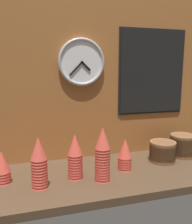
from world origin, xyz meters
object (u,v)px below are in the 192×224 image
at_px(cup_stack_far_left, 2,167).
at_px(menu_board, 152,72).
at_px(cup_stack_center_left, 75,156).
at_px(bowl_stack_right, 163,151).
at_px(cup_stack_center_right, 125,154).
at_px(wall_clock, 82,62).
at_px(cup_stack_center, 103,154).
at_px(bowl_stack_far_right, 182,145).
at_px(cup_stack_left, 39,162).

relative_size(cup_stack_far_left, menu_board, 0.30).
distance_m(cup_stack_center_left, bowl_stack_right, 0.57).
height_order(cup_stack_center_right, wall_clock, wall_clock).
height_order(wall_clock, menu_board, menu_board).
xyz_separation_m(bowl_stack_right, wall_clock, (-0.46, 0.19, 0.54)).
relative_size(bowl_stack_right, wall_clock, 0.56).
xyz_separation_m(cup_stack_center, wall_clock, (-0.03, 0.33, 0.46)).
height_order(bowl_stack_far_right, wall_clock, wall_clock).
distance_m(cup_stack_far_left, cup_stack_left, 0.20).
distance_m(cup_stack_left, bowl_stack_far_right, 0.93).
distance_m(cup_stack_far_left, wall_clock, 0.73).
bearing_deg(cup_stack_center_right, bowl_stack_right, 10.74).
height_order(cup_stack_center, menu_board, menu_board).
bearing_deg(cup_stack_far_left, cup_stack_center_left, -7.50).
xyz_separation_m(cup_stack_left, bowl_stack_far_right, (0.91, 0.17, -0.05)).
relative_size(cup_stack_far_left, bowl_stack_right, 1.05).
xyz_separation_m(cup_stack_center_right, menu_board, (0.29, 0.25, 0.45)).
height_order(cup_stack_center_left, cup_stack_center, cup_stack_center).
xyz_separation_m(cup_stack_far_left, bowl_stack_far_right, (1.09, 0.08, -0.01)).
height_order(bowl_stack_far_right, bowl_stack_right, bowl_stack_far_right).
xyz_separation_m(cup_stack_center_left, menu_board, (0.58, 0.28, 0.42)).
xyz_separation_m(cup_stack_center, bowl_stack_right, (0.43, 0.14, -0.07)).
height_order(cup_stack_center, cup_stack_center_right, cup_stack_center).
bearing_deg(menu_board, bowl_stack_right, -94.98).
xyz_separation_m(cup_stack_center_left, cup_stack_left, (-0.18, -0.05, 0.01)).
bearing_deg(wall_clock, cup_stack_far_left, -154.08).
relative_size(cup_stack_center_left, cup_stack_center_right, 1.31).
relative_size(cup_stack_center_left, bowl_stack_far_right, 1.50).
relative_size(cup_stack_center_right, wall_clock, 0.64).
relative_size(cup_stack_left, bowl_stack_far_right, 1.59).
height_order(cup_stack_center_left, wall_clock, wall_clock).
bearing_deg(bowl_stack_right, wall_clock, 157.48).
bearing_deg(cup_stack_far_left, cup_stack_center_right, -1.75).
relative_size(cup_stack_center_left, wall_clock, 0.84).
relative_size(cup_stack_center_left, cup_stack_far_left, 1.42).
relative_size(cup_stack_center, menu_board, 0.51).
distance_m(cup_stack_far_left, cup_stack_center_right, 0.65).
relative_size(cup_stack_left, wall_clock, 0.89).
relative_size(bowl_stack_right, menu_board, 0.29).
height_order(cup_stack_far_left, wall_clock, wall_clock).
height_order(cup_stack_center_right, bowl_stack_right, cup_stack_center_right).
distance_m(bowl_stack_right, wall_clock, 0.73).
bearing_deg(cup_stack_far_left, bowl_stack_right, 1.98).
bearing_deg(cup_stack_center_right, cup_stack_left, -170.59).
distance_m(bowl_stack_far_right, menu_board, 0.52).
xyz_separation_m(cup_stack_left, bowl_stack_right, (0.74, 0.13, -0.06)).
distance_m(cup_stack_center_left, cup_stack_center_right, 0.29).
distance_m(cup_stack_far_left, menu_board, 1.07).
bearing_deg(cup_stack_far_left, menu_board, 13.90).
distance_m(cup_stack_center, menu_board, 0.69).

